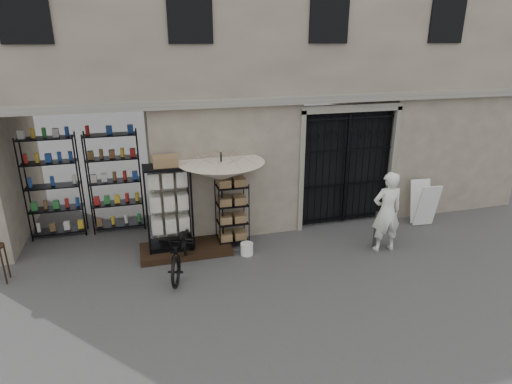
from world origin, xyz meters
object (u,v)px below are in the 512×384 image
object	(u,v)px
shopkeeper	(383,249)
white_bucket	(247,249)
easel_sign	(424,203)
wire_rack	(232,215)
market_umbrella	(221,166)
bicycle	(183,270)
steel_bollard	(377,230)
display_cabinet	(169,211)

from	to	relation	value
shopkeeper	white_bucket	bearing A→B (deg)	-7.63
easel_sign	white_bucket	bearing A→B (deg)	-169.87
wire_rack	easel_sign	distance (m)	4.98
market_umbrella	easel_sign	world-z (taller)	market_umbrella
wire_rack	market_umbrella	world-z (taller)	market_umbrella
bicycle	easel_sign	size ratio (longest dim) A/B	1.66
market_umbrella	steel_bollard	xyz separation A→B (m)	(3.39, -0.99, -1.51)
steel_bollard	wire_rack	bearing A→B (deg)	162.02
steel_bollard	display_cabinet	bearing A→B (deg)	167.46
market_umbrella	shopkeeper	bearing A→B (deg)	-17.85
display_cabinet	wire_rack	bearing A→B (deg)	5.15
display_cabinet	market_umbrella	size ratio (longest dim) A/B	0.75
bicycle	shopkeeper	bearing A→B (deg)	13.24
display_cabinet	bicycle	xyz separation A→B (m)	(0.15, -0.87, -0.99)
market_umbrella	bicycle	bearing A→B (deg)	-140.48
market_umbrella	display_cabinet	bearing A→B (deg)	178.72
wire_rack	bicycle	size ratio (longest dim) A/B	0.83
wire_rack	white_bucket	size ratio (longest dim) A/B	5.45
display_cabinet	white_bucket	world-z (taller)	display_cabinet
shopkeeper	market_umbrella	bearing A→B (deg)	-14.50
wire_rack	steel_bollard	distance (m)	3.34
market_umbrella	steel_bollard	world-z (taller)	market_umbrella
white_bucket	steel_bollard	size ratio (longest dim) A/B	0.33
shopkeeper	easel_sign	distance (m)	2.05
shopkeeper	easel_sign	xyz separation A→B (m)	(1.71, 0.97, 0.58)
steel_bollard	shopkeeper	xyz separation A→B (m)	(0.10, -0.13, -0.44)
easel_sign	bicycle	bearing A→B (deg)	-168.03
wire_rack	steel_bollard	world-z (taller)	wire_rack
steel_bollard	easel_sign	distance (m)	2.00
white_bucket	steel_bollard	xyz separation A→B (m)	(2.96, -0.46, 0.30)
wire_rack	easel_sign	bearing A→B (deg)	9.30
display_cabinet	bicycle	distance (m)	1.33
bicycle	shopkeeper	size ratio (longest dim) A/B	1.01
white_bucket	display_cabinet	bearing A→B (deg)	160.88
bicycle	shopkeeper	world-z (taller)	bicycle
display_cabinet	easel_sign	xyz separation A→B (m)	(6.38, -0.18, -0.41)
white_bucket	easel_sign	distance (m)	4.81
display_cabinet	wire_rack	distance (m)	1.43
steel_bollard	easel_sign	xyz separation A→B (m)	(1.81, 0.84, 0.14)
shopkeeper	easel_sign	world-z (taller)	easel_sign
white_bucket	bicycle	bearing A→B (deg)	-167.65
steel_bollard	easel_sign	size ratio (longest dim) A/B	0.78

